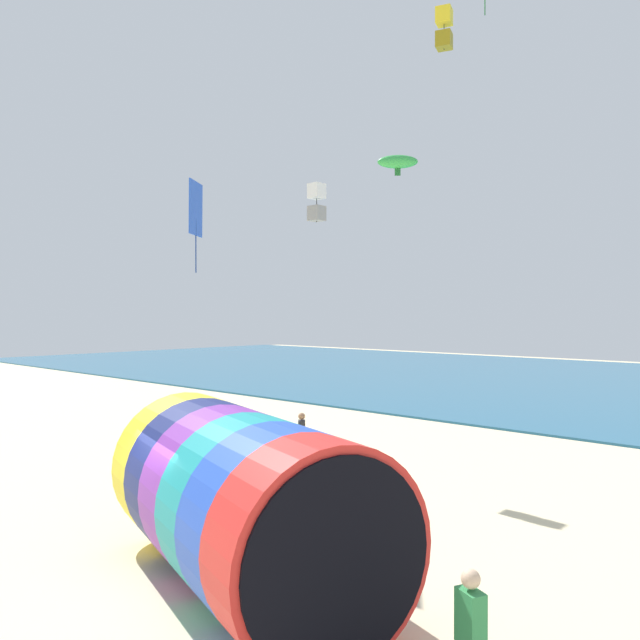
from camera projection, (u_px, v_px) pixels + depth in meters
The scene contains 7 objects.
ground_plane at pixel (181, 570), 11.62m from camera, with size 120.00×120.00×0.00m, color beige.
giant_inflatable_tube at pixel (243, 501), 10.79m from camera, with size 6.98×4.81×3.08m.
kite_yellow_box at pixel (444, 28), 22.14m from camera, with size 0.68×0.68×1.52m.
kite_blue_diamond at pixel (196, 210), 16.16m from camera, with size 0.58×0.82×2.36m.
kite_white_box at pixel (317, 202), 20.24m from camera, with size 0.46×0.46×1.29m.
kite_green_parafoil at pixel (398, 162), 23.15m from camera, with size 1.59×1.49×0.84m.
bystander_near_water at pixel (302, 439), 19.52m from camera, with size 0.41×0.41×1.68m.
Camera 1 is at (9.72, -6.79, 4.78)m, focal length 35.00 mm.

